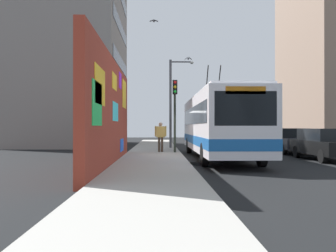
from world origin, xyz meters
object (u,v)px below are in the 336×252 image
at_px(parked_car_dark_gray, 289,140).
at_px(parked_car_black, 325,143).
at_px(city_bus, 218,123).
at_px(street_lamp, 173,97).
at_px(traffic_light, 175,104).
at_px(pedestrian_midblock, 161,134).
at_px(parked_car_red, 264,138).

bearing_deg(parked_car_dark_gray, parked_car_black, 180.00).
height_order(city_bus, parked_car_black, city_bus).
distance_m(city_bus, street_lamp, 8.28).
relative_size(city_bus, street_lamp, 1.95).
distance_m(parked_car_dark_gray, traffic_light, 7.82).
relative_size(pedestrian_midblock, street_lamp, 0.28).
bearing_deg(parked_car_red, city_bus, 151.85).
distance_m(parked_car_black, street_lamp, 11.84).
bearing_deg(parked_car_black, parked_car_red, 0.00).
relative_size(parked_car_dark_gray, pedestrian_midblock, 2.71).
bearing_deg(street_lamp, pedestrian_midblock, 168.42).
relative_size(parked_car_red, traffic_light, 0.95).
bearing_deg(parked_car_dark_gray, city_bus, 128.49).
bearing_deg(parked_car_black, traffic_light, 62.94).
height_order(traffic_light, street_lamp, street_lamp).
bearing_deg(parked_car_black, parked_car_dark_gray, -0.00).
relative_size(city_bus, parked_car_dark_gray, 2.58).
bearing_deg(street_lamp, parked_car_black, -140.71).
relative_size(city_bus, traffic_light, 2.90).
bearing_deg(pedestrian_midblock, parked_car_dark_gray, -83.00).
distance_m(city_bus, traffic_light, 3.63).
height_order(pedestrian_midblock, traffic_light, traffic_light).
height_order(parked_car_black, street_lamp, street_lamp).
xyz_separation_m(city_bus, parked_car_red, (9.72, -5.20, -1.03)).
xyz_separation_m(parked_car_black, traffic_light, (3.76, 7.35, 2.21)).
bearing_deg(pedestrian_midblock, parked_car_black, -117.21).
bearing_deg(pedestrian_midblock, street_lamp, -11.58).
bearing_deg(parked_car_red, parked_car_black, -180.00).
xyz_separation_m(parked_car_red, street_lamp, (-1.95, 7.25, 3.03)).
relative_size(city_bus, pedestrian_midblock, 6.99).
xyz_separation_m(parked_car_black, parked_car_dark_gray, (5.22, -0.00, -0.00)).
bearing_deg(street_lamp, parked_car_red, -74.95).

